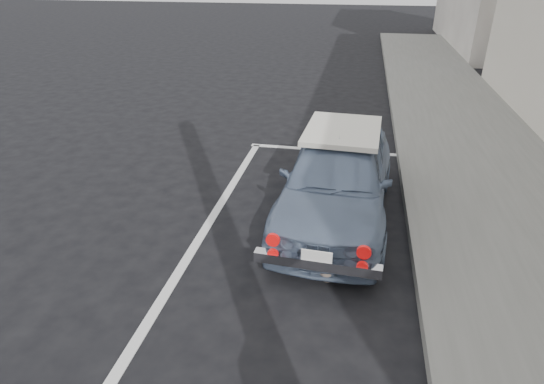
# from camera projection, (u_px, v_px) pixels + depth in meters

# --- Properties ---
(pline_front) EXTENTS (3.00, 0.12, 0.01)m
(pline_front) POSITION_uv_depth(u_px,v_px,m) (327.00, 150.00, 8.77)
(pline_front) COLOR silver
(pline_front) RESTS_ON ground
(pline_side) EXTENTS (0.12, 7.00, 0.01)m
(pline_side) POSITION_uv_depth(u_px,v_px,m) (198.00, 240.00, 5.94)
(pline_side) COLOR silver
(pline_side) RESTS_ON ground
(retro_coupe) EXTENTS (1.64, 3.68, 1.23)m
(retro_coupe) POSITION_uv_depth(u_px,v_px,m) (337.00, 176.00, 6.26)
(retro_coupe) COLOR slate
(retro_coupe) RESTS_ON ground
(cat) EXTENTS (0.29, 0.52, 0.28)m
(cat) POSITION_uv_depth(u_px,v_px,m) (329.00, 270.00, 5.16)
(cat) COLOR brown
(cat) RESTS_ON ground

